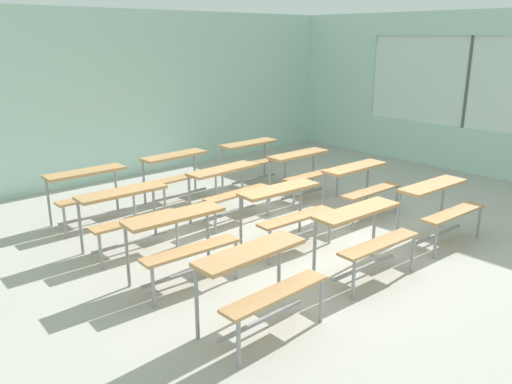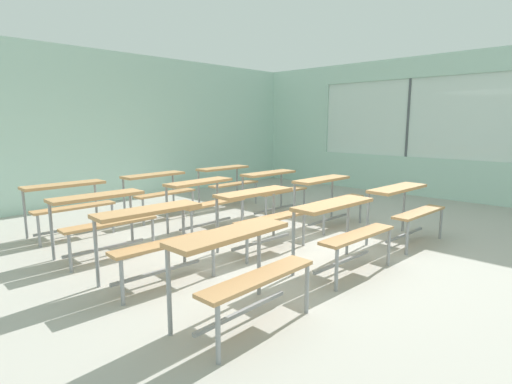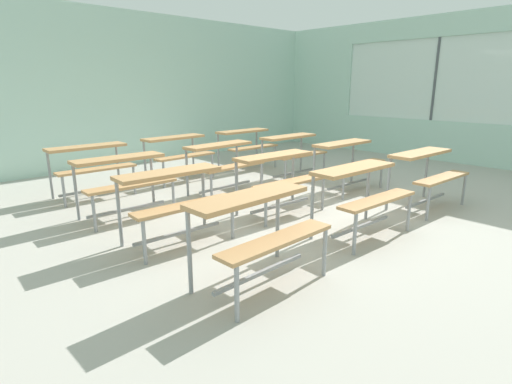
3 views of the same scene
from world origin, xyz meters
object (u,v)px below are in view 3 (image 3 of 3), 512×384
at_px(desk_bench_r0c0, 258,219).
at_px(desk_bench_r0c2, 427,166).
at_px(desk_bench_r2c0, 123,172).
at_px(desk_bench_r2c1, 224,156).
at_px(desk_bench_r3c2, 246,140).
at_px(desk_bench_r1c1, 280,169).
at_px(desk_bench_r1c2, 348,154).
at_px(desk_bench_r3c1, 178,147).
at_px(desk_bench_r0c1, 362,185).
at_px(desk_bench_r2c2, 293,146).
at_px(desk_bench_r1c0, 175,190).
at_px(desk_bench_r3c0, 90,159).

xyz_separation_m(desk_bench_r0c0, desk_bench_r0c2, (3.09, 0.02, 0.00)).
bearing_deg(desk_bench_r0c2, desk_bench_r2c0, 145.09).
relative_size(desk_bench_r0c2, desk_bench_r2c1, 1.00).
bearing_deg(desk_bench_r2c0, desk_bench_r3c2, 22.68).
distance_m(desk_bench_r1c1, desk_bench_r1c2, 1.59).
bearing_deg(desk_bench_r3c1, desk_bench_r0c2, -69.83).
relative_size(desk_bench_r0c1, desk_bench_r2c2, 1.01).
xyz_separation_m(desk_bench_r2c1, desk_bench_r3c1, (-0.03, 1.21, 0.00)).
bearing_deg(desk_bench_r3c2, desk_bench_r2c1, -141.76).
bearing_deg(desk_bench_r1c0, desk_bench_r1c2, 3.31).
relative_size(desk_bench_r1c1, desk_bench_r3c2, 1.02).
bearing_deg(desk_bench_r0c1, desk_bench_r2c1, 92.18).
bearing_deg(desk_bench_r1c2, desk_bench_r2c0, 161.09).
bearing_deg(desk_bench_r3c1, desk_bench_r0c0, -115.91).
height_order(desk_bench_r1c2, desk_bench_r2c0, same).
distance_m(desk_bench_r0c1, desk_bench_r2c0, 2.82).
relative_size(desk_bench_r1c2, desk_bench_r2c1, 0.99).
relative_size(desk_bench_r0c0, desk_bench_r0c1, 0.99).
height_order(desk_bench_r1c1, desk_bench_r3c2, same).
relative_size(desk_bench_r0c0, desk_bench_r3c0, 1.00).
height_order(desk_bench_r1c0, desk_bench_r1c1, same).
bearing_deg(desk_bench_r3c2, desk_bench_r2c2, -88.26).
height_order(desk_bench_r2c1, desk_bench_r3c0, same).
distance_m(desk_bench_r2c1, desk_bench_r3c1, 1.21).
distance_m(desk_bench_r0c0, desk_bench_r0c2, 3.09).
bearing_deg(desk_bench_r0c1, desk_bench_r1c0, 145.57).
relative_size(desk_bench_r2c2, desk_bench_r3c1, 0.99).
bearing_deg(desk_bench_r0c0, desk_bench_r2c1, 55.74).
xyz_separation_m(desk_bench_r1c0, desk_bench_r3c2, (3.07, 2.33, 0.00)).
xyz_separation_m(desk_bench_r0c0, desk_bench_r2c1, (1.60, 2.43, 0.00)).
bearing_deg(desk_bench_r1c1, desk_bench_r0c2, -34.08).
xyz_separation_m(desk_bench_r1c1, desk_bench_r1c2, (1.59, 0.06, 0.00)).
bearing_deg(desk_bench_r0c1, desk_bench_r3c0, 115.66).
bearing_deg(desk_bench_r1c1, desk_bench_r1c2, 4.91).
relative_size(desk_bench_r2c0, desk_bench_r3c2, 1.01).
bearing_deg(desk_bench_r2c2, desk_bench_r1c1, -142.24).
relative_size(desk_bench_r1c0, desk_bench_r2c0, 1.01).
distance_m(desk_bench_r0c2, desk_bench_r1c0, 3.32).
bearing_deg(desk_bench_r2c1, desk_bench_r1c0, -145.84).
bearing_deg(desk_bench_r2c0, desk_bench_r0c1, -54.23).
bearing_deg(desk_bench_r1c0, desk_bench_r3c2, 40.18).
height_order(desk_bench_r0c2, desk_bench_r1c1, same).
xyz_separation_m(desk_bench_r2c2, desk_bench_r3c1, (-1.53, 1.25, 0.00)).
distance_m(desk_bench_r0c0, desk_bench_r2c0, 2.39).
xyz_separation_m(desk_bench_r2c1, desk_bench_r3c2, (1.48, 1.14, 0.00)).
bearing_deg(desk_bench_r0c2, desk_bench_r3c1, 115.34).
distance_m(desk_bench_r2c1, desk_bench_r3c0, 1.92).
bearing_deg(desk_bench_r2c0, desk_bench_r2c2, 1.62).
bearing_deg(desk_bench_r1c1, desk_bench_r3c0, 123.85).
bearing_deg(desk_bench_r0c2, desk_bench_r2c2, 92.32).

